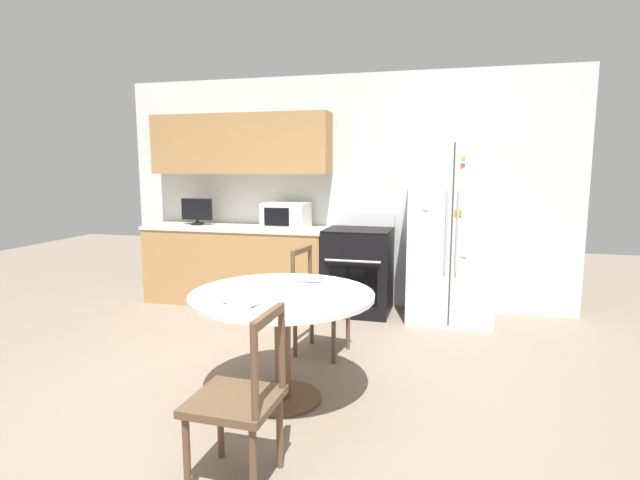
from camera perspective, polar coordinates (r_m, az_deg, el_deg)
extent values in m
plane|color=gray|center=(3.60, -7.37, -17.71)|extent=(14.00, 14.00, 0.00)
cube|color=silver|center=(5.78, 2.30, 5.58)|extent=(5.20, 0.10, 2.60)
cube|color=#AD7F4C|center=(5.92, -9.15, 10.78)|extent=(2.12, 0.34, 0.68)
cube|color=#AD7F4C|center=(5.90, -9.38, -2.96)|extent=(2.12, 0.62, 0.86)
cube|color=beige|center=(5.83, -9.48, 1.38)|extent=(2.15, 0.64, 0.03)
cube|color=white|center=(5.27, 14.80, 0.92)|extent=(0.85, 0.68, 1.84)
cube|color=#333333|center=(4.93, 14.80, 0.42)|extent=(0.01, 0.01, 1.77)
cylinder|color=silver|center=(4.91, 14.23, 0.95)|extent=(0.02, 0.02, 0.77)
cylinder|color=silver|center=(4.91, 15.40, 0.91)|extent=(0.02, 0.02, 0.77)
cube|color=yellow|center=(4.89, 16.05, 9.03)|extent=(0.04, 0.02, 0.03)
cube|color=white|center=(4.95, 15.97, -1.51)|extent=(0.07, 0.02, 0.06)
cube|color=red|center=(4.88, 16.00, 8.23)|extent=(0.04, 0.02, 0.03)
cube|color=orange|center=(4.90, 15.48, 2.98)|extent=(0.07, 0.01, 0.05)
cube|color=white|center=(4.90, 11.93, 3.64)|extent=(0.05, 0.01, 0.04)
cube|color=black|center=(5.45, 4.41, -3.62)|extent=(0.70, 0.64, 0.90)
cube|color=black|center=(5.16, 3.75, -5.32)|extent=(0.51, 0.01, 0.40)
cylinder|color=silver|center=(5.08, 3.72, -2.43)|extent=(0.58, 0.02, 0.02)
cube|color=black|center=(5.38, 4.46, 1.18)|extent=(0.70, 0.64, 0.02)
cube|color=white|center=(5.65, 4.99, 2.44)|extent=(0.70, 0.06, 0.16)
cube|color=white|center=(5.61, -3.88, 2.84)|extent=(0.49, 0.40, 0.28)
cube|color=black|center=(5.44, -4.99, 2.65)|extent=(0.28, 0.01, 0.20)
cube|color=silver|center=(5.37, -2.77, 2.60)|extent=(0.10, 0.01, 0.20)
cylinder|color=black|center=(6.09, -13.84, 1.81)|extent=(0.16, 0.16, 0.02)
cylinder|color=black|center=(6.09, -13.85, 2.09)|extent=(0.03, 0.03, 0.04)
cube|color=black|center=(6.07, -13.90, 3.45)|extent=(0.37, 0.05, 0.25)
cylinder|color=white|center=(3.34, -4.35, -6.29)|extent=(1.23, 1.23, 0.03)
cylinder|color=brown|center=(3.45, -4.28, -12.15)|extent=(0.11, 0.11, 0.70)
cylinder|color=brown|center=(3.59, -4.22, -17.54)|extent=(0.52, 0.52, 0.03)
cube|color=brown|center=(2.63, -9.77, -17.66)|extent=(0.43, 0.43, 0.04)
cylinder|color=brown|center=(2.68, -14.98, -22.79)|extent=(0.04, 0.04, 0.41)
cylinder|color=brown|center=(2.94, -11.31, -19.68)|extent=(0.04, 0.04, 0.41)
cylinder|color=brown|center=(2.54, -7.65, -24.46)|extent=(0.04, 0.04, 0.41)
cylinder|color=brown|center=(2.81, -4.63, -20.91)|extent=(0.04, 0.04, 0.41)
cylinder|color=brown|center=(2.31, -7.49, -14.71)|extent=(0.04, 0.04, 0.45)
cylinder|color=brown|center=(2.61, -4.40, -11.93)|extent=(0.04, 0.04, 0.45)
cube|color=brown|center=(2.39, -5.92, -8.67)|extent=(0.04, 0.35, 0.04)
cube|color=brown|center=(4.25, 0.25, -7.34)|extent=(0.48, 0.48, 0.04)
cylinder|color=brown|center=(4.41, 3.22, -9.82)|extent=(0.04, 0.04, 0.41)
cylinder|color=brown|center=(4.10, 1.57, -11.22)|extent=(0.04, 0.04, 0.41)
cylinder|color=brown|center=(4.53, -0.94, -9.31)|extent=(0.04, 0.04, 0.41)
cylinder|color=brown|center=(4.23, -2.86, -10.60)|extent=(0.04, 0.04, 0.41)
cylinder|color=brown|center=(4.41, -1.15, -3.46)|extent=(0.04, 0.04, 0.45)
cylinder|color=brown|center=(4.11, -3.11, -4.36)|extent=(0.04, 0.04, 0.45)
cube|color=brown|center=(4.22, -2.11, -1.17)|extent=(0.08, 0.35, 0.04)
cylinder|color=silver|center=(3.38, -8.74, -5.16)|extent=(0.09, 0.09, 0.09)
cylinder|color=#4C8C59|center=(3.38, -8.74, -5.48)|extent=(0.08, 0.08, 0.05)
cylinder|color=#A3BCDB|center=(3.61, -1.31, -4.45)|extent=(0.19, 0.07, 0.05)
cube|color=white|center=(3.16, -7.81, -6.83)|extent=(0.32, 0.36, 0.01)
cube|color=beige|center=(3.15, -7.81, -6.69)|extent=(0.30, 0.35, 0.01)
cube|color=silver|center=(3.15, -7.81, -6.55)|extent=(0.28, 0.34, 0.01)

